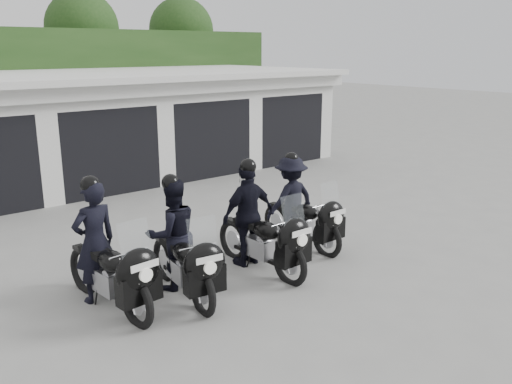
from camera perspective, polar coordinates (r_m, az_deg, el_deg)
ground at (r=9.88m, az=-0.89°, el=-6.73°), size 80.00×80.00×0.00m
garage_block at (r=16.43m, az=-18.87°, el=6.36°), size 16.40×6.80×2.96m
background_vegetation at (r=21.02m, az=-23.10°, el=11.38°), size 20.00×3.90×5.80m
police_bike_a at (r=8.04m, az=-15.50°, el=-6.53°), size 0.79×2.26×1.96m
police_bike_b at (r=8.31m, az=-8.24°, el=-5.32°), size 0.95×2.15×1.88m
police_bike_c at (r=9.12m, az=-0.08°, el=-3.14°), size 1.06×2.22×1.93m
police_bike_d at (r=10.29m, az=4.28°, el=-1.34°), size 1.09×2.08×1.81m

